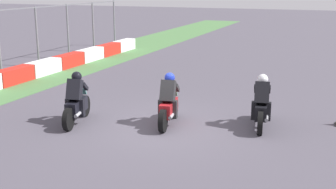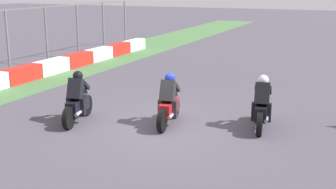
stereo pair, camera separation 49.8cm
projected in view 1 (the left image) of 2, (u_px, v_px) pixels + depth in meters
The scene contains 4 objects.
ground_plane at pixel (163, 127), 12.72m from camera, with size 120.00×120.00×0.00m, color #4D4853.
rider_lane_a at pixel (261, 106), 12.56m from camera, with size 2.04×0.60×1.51m.
rider_lane_b at pixel (169, 104), 12.76m from camera, with size 2.04×0.60×1.51m.
rider_lane_c at pixel (76, 102), 12.91m from camera, with size 2.02×0.67×1.51m.
Camera 1 is at (-11.20, -4.60, 3.99)m, focal length 47.57 mm.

